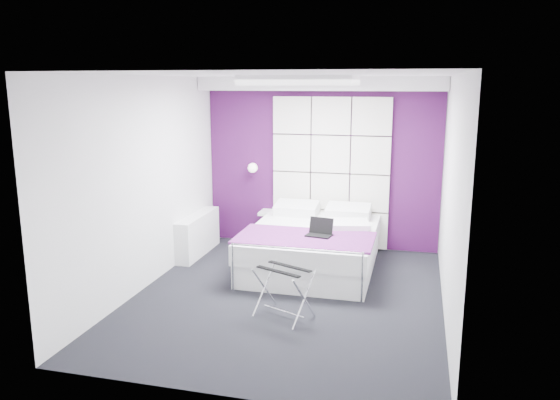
{
  "coord_description": "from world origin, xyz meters",
  "views": [
    {
      "loc": [
        1.44,
        -5.99,
        2.51
      ],
      "look_at": [
        -0.18,
        0.35,
        1.1
      ],
      "focal_mm": 35.0,
      "sensor_mm": 36.0,
      "label": 1
    }
  ],
  "objects_px": {
    "laptop": "(320,231)",
    "nightstand": "(274,213)",
    "radiator": "(198,234)",
    "bed": "(313,246)",
    "luggage_rack": "(284,293)",
    "wall_lamp": "(253,167)"
  },
  "relations": [
    {
      "from": "nightstand",
      "to": "laptop",
      "type": "distance_m",
      "value": 1.66
    },
    {
      "from": "laptop",
      "to": "nightstand",
      "type": "bearing_deg",
      "value": 135.54
    },
    {
      "from": "wall_lamp",
      "to": "laptop",
      "type": "relative_size",
      "value": 0.48
    },
    {
      "from": "radiator",
      "to": "bed",
      "type": "relative_size",
      "value": 0.57
    },
    {
      "from": "wall_lamp",
      "to": "nightstand",
      "type": "relative_size",
      "value": 0.35
    },
    {
      "from": "luggage_rack",
      "to": "laptop",
      "type": "height_order",
      "value": "laptop"
    },
    {
      "from": "radiator",
      "to": "bed",
      "type": "height_order",
      "value": "bed"
    },
    {
      "from": "bed",
      "to": "luggage_rack",
      "type": "distance_m",
      "value": 1.66
    },
    {
      "from": "radiator",
      "to": "luggage_rack",
      "type": "xyz_separation_m",
      "value": [
        1.78,
        -1.87,
        -0.02
      ]
    },
    {
      "from": "luggage_rack",
      "to": "wall_lamp",
      "type": "bearing_deg",
      "value": 137.02
    },
    {
      "from": "wall_lamp",
      "to": "nightstand",
      "type": "xyz_separation_m",
      "value": [
        0.34,
        -0.04,
        -0.7
      ]
    },
    {
      "from": "wall_lamp",
      "to": "radiator",
      "type": "distance_m",
      "value": 1.35
    },
    {
      "from": "wall_lamp",
      "to": "radiator",
      "type": "height_order",
      "value": "wall_lamp"
    },
    {
      "from": "radiator",
      "to": "bed",
      "type": "distance_m",
      "value": 1.79
    },
    {
      "from": "bed",
      "to": "nightstand",
      "type": "bearing_deg",
      "value": 130.81
    },
    {
      "from": "wall_lamp",
      "to": "luggage_rack",
      "type": "xyz_separation_m",
      "value": [
        1.14,
        -2.63,
        -0.94
      ]
    },
    {
      "from": "wall_lamp",
      "to": "laptop",
      "type": "height_order",
      "value": "wall_lamp"
    },
    {
      "from": "nightstand",
      "to": "radiator",
      "type": "bearing_deg",
      "value": -143.61
    },
    {
      "from": "wall_lamp",
      "to": "luggage_rack",
      "type": "bearing_deg",
      "value": -66.45
    },
    {
      "from": "bed",
      "to": "nightstand",
      "type": "distance_m",
      "value": 1.24
    },
    {
      "from": "radiator",
      "to": "bed",
      "type": "bearing_deg",
      "value": -6.68
    },
    {
      "from": "radiator",
      "to": "luggage_rack",
      "type": "distance_m",
      "value": 2.58
    }
  ]
}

